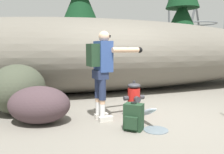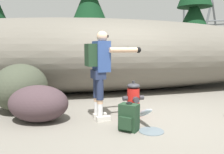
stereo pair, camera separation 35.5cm
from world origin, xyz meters
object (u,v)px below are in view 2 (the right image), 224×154
at_px(utility_worker, 101,64).
at_px(boulder_mid, 39,103).
at_px(spare_backpack, 129,118).
at_px(fire_hydrant, 133,100).
at_px(boulder_large, 21,87).

xyz_separation_m(utility_worker, boulder_mid, (-1.14, 0.17, -0.71)).
distance_m(utility_worker, spare_backpack, 1.12).
bearing_deg(boulder_mid, fire_hydrant, -2.74).
relative_size(boulder_large, boulder_mid, 1.17).
xyz_separation_m(fire_hydrant, boulder_mid, (-1.80, 0.09, 0.01)).
bearing_deg(utility_worker, fire_hydrant, -0.37).
height_order(fire_hydrant, boulder_large, boulder_large).
height_order(utility_worker, spare_backpack, utility_worker).
distance_m(utility_worker, boulder_mid, 1.35).
distance_m(boulder_large, boulder_mid, 0.95).
relative_size(utility_worker, boulder_mid, 1.48).
xyz_separation_m(boulder_large, boulder_mid, (0.41, -0.84, -0.17)).
distance_m(fire_hydrant, boulder_mid, 1.80).
relative_size(spare_backpack, boulder_large, 0.36).
bearing_deg(fire_hydrant, spare_backpack, -113.81).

